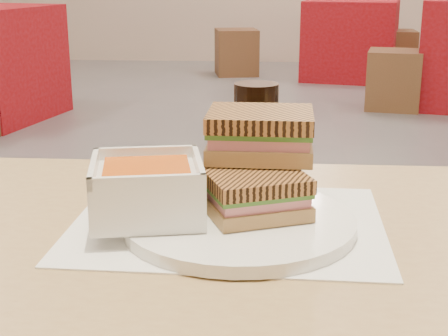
# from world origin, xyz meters

# --- Properties ---
(tray_liner) EXTENTS (0.37, 0.29, 0.00)m
(tray_liner) POSITION_xyz_m (0.01, -1.99, 0.75)
(tray_liner) COLOR white
(tray_liner) RESTS_ON main_table
(plate) EXTENTS (0.27, 0.27, 0.01)m
(plate) POSITION_xyz_m (0.03, -2.01, 0.76)
(plate) COLOR white
(plate) RESTS_ON tray_liner
(soup_bowl) EXTENTS (0.14, 0.14, 0.07)m
(soup_bowl) POSITION_xyz_m (-0.08, -2.02, 0.80)
(soup_bowl) COLOR white
(soup_bowl) RESTS_ON plate
(panini_lower) EXTENTS (0.13, 0.12, 0.05)m
(panini_lower) POSITION_xyz_m (0.05, -2.01, 0.79)
(panini_lower) COLOR tan
(panini_lower) RESTS_ON plate
(panini_upper) EXTENTS (0.13, 0.11, 0.06)m
(panini_upper) POSITION_xyz_m (0.05, -1.94, 0.85)
(panini_upper) COLOR tan
(panini_upper) RESTS_ON panini_lower
(cola_glass) EXTENTS (0.06, 0.06, 0.13)m
(cola_glass) POSITION_xyz_m (0.04, -1.80, 0.82)
(cola_glass) COLOR black
(cola_glass) RESTS_ON main_table
(bg_table_2) EXTENTS (1.01, 1.01, 0.75)m
(bg_table_2) POSITION_xyz_m (0.82, 3.85, 0.37)
(bg_table_2) COLOR maroon
(bg_table_2) RESTS_ON ground
(bg_chair_1l) EXTENTS (0.46, 0.46, 0.44)m
(bg_chair_1l) POSITION_xyz_m (1.00, 2.40, 0.22)
(bg_chair_1l) COLOR brown
(bg_chair_1l) RESTS_ON ground
(bg_chair_2l) EXTENTS (0.47, 0.47, 0.45)m
(bg_chair_2l) POSITION_xyz_m (-0.29, 4.00, 0.23)
(bg_chair_2l) COLOR brown
(bg_chair_2l) RESTS_ON ground
(bg_chair_2r) EXTENTS (0.42, 0.42, 0.46)m
(bg_chair_2r) POSITION_xyz_m (1.26, 3.98, 0.23)
(bg_chair_2r) COLOR brown
(bg_chair_2r) RESTS_ON ground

